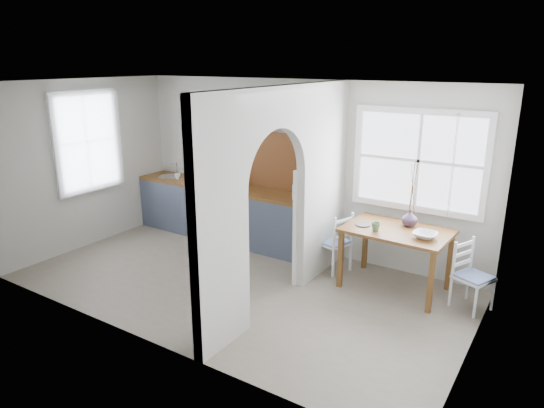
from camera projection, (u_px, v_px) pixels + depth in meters
The scene contains 26 objects.
floor at pixel (238, 284), 6.44m from camera, with size 5.80×3.20×0.01m, color gray.
ceiling at pixel (234, 83), 5.69m from camera, with size 5.80×3.20×0.01m, color #BCBCBC.
walls at pixel (236, 190), 6.07m from camera, with size 5.81×3.21×2.60m.
partition at pixel (286, 185), 5.71m from camera, with size 0.12×3.20×2.60m.
kitchen_window at pixel (86, 142), 7.45m from camera, with size 0.10×1.16×1.50m, color white, non-canonical shape.
nook_window at pixel (418, 161), 6.30m from camera, with size 1.76×0.10×1.30m, color white, non-canonical shape.
counter at pixel (231, 212), 7.96m from camera, with size 3.50×0.60×0.90m.
sink at pixel (170, 177), 8.49m from camera, with size 0.40×0.40×0.02m, color silver.
backsplash at pixel (287, 163), 7.43m from camera, with size 1.65×0.03×0.90m, color brown.
shelf at pixel (285, 120), 7.17m from camera, with size 1.75×0.20×0.21m.
pendant_lamp at pixel (293, 133), 6.75m from camera, with size 0.26×0.26×0.16m, color beige.
utensil_rail at pixel (313, 171), 6.43m from camera, with size 0.02×0.02×0.50m, color silver.
dining_table at pixel (395, 259), 6.23m from camera, with size 1.29×0.86×0.81m, color brown, non-canonical shape.
chair_left at pixel (333, 241), 6.77m from camera, with size 0.39×0.39×0.86m, color white, non-canonical shape.
chair_right at pixel (474, 276), 5.71m from camera, with size 0.38×0.38×0.83m, color white, non-canonical shape.
kettle at pixel (298, 191), 7.08m from camera, with size 0.21×0.17×0.26m, color white, non-canonical shape.
mug_a at pixel (178, 176), 8.30m from camera, with size 0.10×0.10×0.09m, color white.
mug_b at pixel (192, 177), 8.27m from camera, with size 0.13×0.13×0.10m, color white.
knife_block at pixel (234, 178), 7.86m from camera, with size 0.11×0.15×0.24m, color black.
jar at pixel (229, 181), 7.86m from camera, with size 0.10×0.10×0.16m, color olive.
towel_magenta at pixel (312, 250), 6.85m from camera, with size 0.02×0.03×0.59m, color #C5205E.
towel_orange at pixel (311, 253), 6.83m from camera, with size 0.02×0.03×0.50m, color orange.
bowl at pixel (425, 235), 5.82m from camera, with size 0.28×0.28×0.07m, color white.
table_cup at pixel (376, 227), 6.05m from camera, with size 0.11×0.11×0.11m, color #59835B.
plate at pixel (363, 225), 6.26m from camera, with size 0.19×0.19×0.02m, color #262424.
vase at pixel (410, 218), 6.22m from camera, with size 0.21×0.21×0.21m, color #44314B.
Camera 1 is at (3.55, -4.69, 2.87)m, focal length 32.00 mm.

